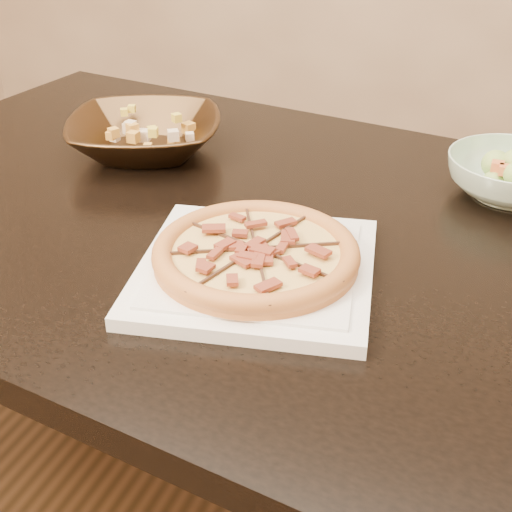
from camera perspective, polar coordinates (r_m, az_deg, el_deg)
The scene contains 5 objects.
dining_table at distance 1.10m, azimuth -1.49°, elevation -1.09°, with size 1.48×1.06×0.75m.
plate at distance 0.89m, azimuth 0.00°, elevation -1.08°, with size 0.34×0.34×0.02m.
pizza at distance 0.88m, azimuth 0.00°, elevation 0.22°, with size 0.26×0.26×0.03m.
bronze_bowl at distance 1.26m, azimuth -8.86°, elevation 9.52°, with size 0.26×0.26×0.06m, color #422D19.
mixed_dish at distance 1.24m, azimuth -9.08°, elevation 11.49°, with size 0.12×0.12×0.03m.
Camera 1 is at (0.43, -0.73, 1.23)m, focal length 50.00 mm.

